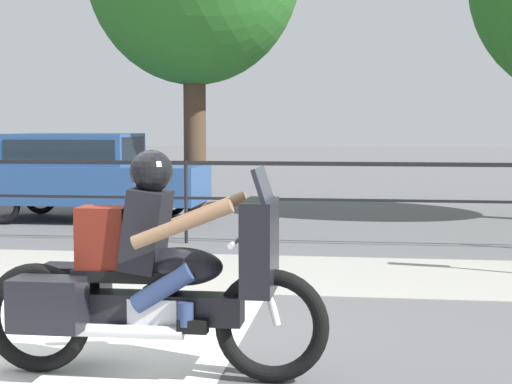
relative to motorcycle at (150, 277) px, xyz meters
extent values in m
plane|color=#565659|center=(-1.13, 0.48, -0.69)|extent=(120.00, 120.00, 0.00)
cube|color=#99968E|center=(-1.13, 3.88, -0.69)|extent=(44.00, 2.40, 0.01)
cube|color=silver|center=(-1.16, 0.28, -0.69)|extent=(3.27, 6.00, 0.01)
cube|color=black|center=(-1.13, 6.06, 0.49)|extent=(36.00, 0.04, 0.06)
cube|color=black|center=(-1.13, 6.06, -0.03)|extent=(36.00, 0.03, 0.04)
cylinder|color=black|center=(-1.13, 6.06, -0.09)|extent=(0.05, 0.05, 1.21)
torus|color=black|center=(0.83, 0.00, -0.31)|extent=(0.77, 0.11, 0.77)
torus|color=black|center=(-0.81, 0.00, -0.31)|extent=(0.77, 0.11, 0.77)
cube|color=black|center=(0.01, 0.00, -0.21)|extent=(1.25, 0.22, 0.20)
cube|color=silver|center=(0.04, 0.00, -0.26)|extent=(0.34, 0.26, 0.26)
ellipsoid|color=black|center=(0.21, 0.00, 0.08)|extent=(0.59, 0.30, 0.26)
cube|color=black|center=(-0.15, 0.00, 0.02)|extent=(0.72, 0.28, 0.08)
cube|color=black|center=(0.75, 0.00, 0.23)|extent=(0.20, 0.55, 0.62)
cube|color=#1E232B|center=(0.77, 0.00, 0.64)|extent=(0.10, 0.47, 0.24)
cylinder|color=silver|center=(0.61, 0.00, 0.28)|extent=(0.04, 0.70, 0.04)
cylinder|color=silver|center=(-0.19, -0.16, -0.34)|extent=(0.90, 0.09, 0.09)
cube|color=black|center=(-0.63, -0.24, -0.15)|extent=(0.48, 0.28, 0.35)
cube|color=black|center=(-0.63, 0.24, -0.15)|extent=(0.48, 0.28, 0.35)
cylinder|color=silver|center=(0.80, 0.00, -0.04)|extent=(0.18, 0.06, 0.53)
cube|color=black|center=(-0.02, 0.00, 0.32)|extent=(0.31, 0.36, 0.58)
sphere|color=#8C6647|center=(0.02, 0.00, 0.70)|extent=(0.23, 0.23, 0.23)
sphere|color=black|center=(0.02, 0.00, 0.72)|extent=(0.29, 0.29, 0.29)
cylinder|color=navy|center=(0.13, -0.15, -0.04)|extent=(0.44, 0.13, 0.34)
cylinder|color=navy|center=(0.28, -0.15, -0.21)|extent=(0.11, 0.11, 0.16)
cube|color=black|center=(0.33, -0.15, -0.29)|extent=(0.20, 0.10, 0.09)
cylinder|color=navy|center=(0.13, 0.15, -0.04)|extent=(0.44, 0.13, 0.34)
cylinder|color=navy|center=(0.28, 0.15, -0.21)|extent=(0.11, 0.11, 0.16)
cube|color=black|center=(0.33, 0.15, -0.29)|extent=(0.20, 0.10, 0.09)
cylinder|color=#8C6647|center=(0.29, -0.30, 0.40)|extent=(0.67, 0.09, 0.33)
cylinder|color=#8C6647|center=(0.29, 0.30, 0.40)|extent=(0.67, 0.09, 0.33)
cube|color=maroon|center=(-0.32, 0.00, 0.26)|extent=(0.33, 0.25, 0.43)
cube|color=#284C84|center=(-3.51, 8.59, -0.02)|extent=(4.19, 1.79, 0.67)
cube|color=#284C84|center=(-3.76, 8.59, 0.60)|extent=(2.18, 1.58, 0.57)
cube|color=#19232D|center=(-2.69, 8.59, 0.60)|extent=(0.04, 1.40, 0.46)
cube|color=#19232D|center=(-3.76, 8.59, 0.60)|extent=(2.01, 1.61, 0.37)
torus|color=black|center=(-2.21, 7.77, -0.36)|extent=(0.68, 0.11, 0.68)
torus|color=black|center=(-2.21, 9.42, -0.36)|extent=(0.68, 0.11, 0.68)
torus|color=black|center=(-4.81, 7.77, -0.36)|extent=(0.68, 0.11, 0.68)
torus|color=black|center=(-4.81, 9.42, -0.36)|extent=(0.68, 0.11, 0.68)
cylinder|color=#473323|center=(-1.65, 9.11, 0.81)|extent=(0.41, 0.41, 3.01)
camera|label=1|loc=(1.42, -5.11, 1.03)|focal=55.00mm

